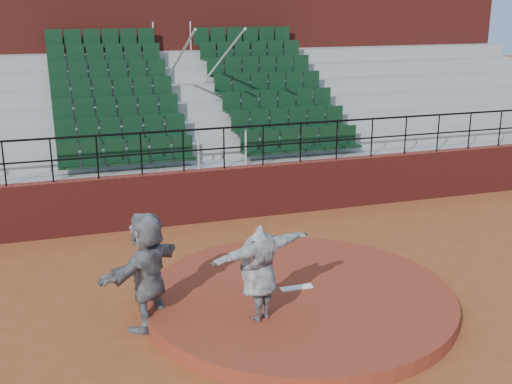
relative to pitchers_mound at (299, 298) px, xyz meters
The scene contains 9 objects.
ground 0.12m from the pitchers_mound, ahead, with size 90.00×90.00×0.00m, color brown.
pitchers_mound is the anchor object (origin of this frame).
pitching_rubber 0.21m from the pitchers_mound, 90.00° to the left, with size 0.60×0.15×0.03m, color white.
boundary_wall 5.03m from the pitchers_mound, 90.00° to the left, with size 24.00×0.30×1.30m, color maroon.
wall_railing 5.35m from the pitchers_mound, 90.00° to the left, with size 24.04×0.05×1.03m.
seating_deck 8.75m from the pitchers_mound, 90.00° to the left, with size 24.00×5.97×4.63m.
press_box_facade 13.06m from the pitchers_mound, 90.00° to the left, with size 24.00×3.00×7.10m, color maroon.
pitcher 1.54m from the pitchers_mound, 144.71° to the right, with size 1.98×0.54×1.61m, color black.
fielder 2.81m from the pitchers_mound, behind, with size 1.85×0.59×2.00m, color black.
Camera 1 is at (-3.98, -9.68, 5.21)m, focal length 45.00 mm.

